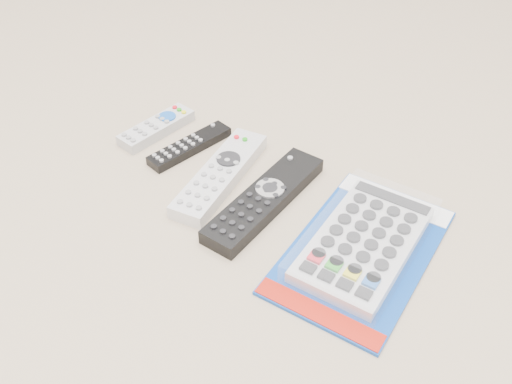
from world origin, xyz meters
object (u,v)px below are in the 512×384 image
Objects in this scene: remote_small_grey at (156,127)px; jumbo_remote_packaged at (364,242)px; remote_silver_dvd at (220,175)px; remote_slim_black at (189,146)px; remote_large_black at (264,199)px.

jumbo_remote_packaged reaches higher than remote_small_grey.
remote_silver_dvd is (0.18, -0.04, 0.00)m from remote_small_grey.
remote_small_grey is at bearing 171.09° from jumbo_remote_packaged.
remote_large_black is at bearing -1.70° from remote_slim_black.
remote_silver_dvd is (0.09, -0.03, 0.00)m from remote_slim_black.
remote_silver_dvd is at bearing -6.53° from remote_small_grey.
remote_slim_black is 0.66× the size of remote_large_black.
remote_large_black is at bearing 177.91° from jumbo_remote_packaged.
remote_slim_black is at bearing 150.70° from remote_silver_dvd.
remote_small_grey is 0.27m from remote_large_black.
remote_silver_dvd is 0.95× the size of remote_large_black.
remote_slim_black is 0.69× the size of remote_silver_dvd.
remote_small_grey is 0.61× the size of remote_large_black.
remote_silver_dvd reaches higher than remote_small_grey.
remote_small_grey is 0.18m from remote_silver_dvd.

